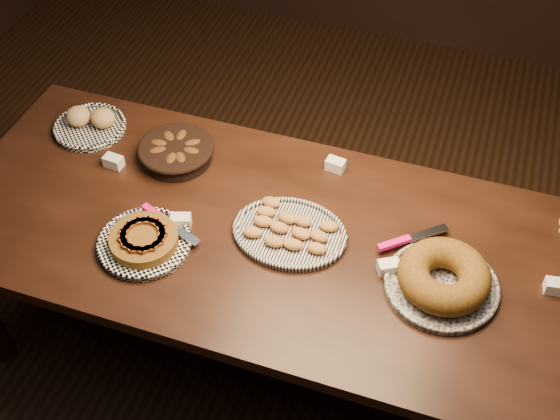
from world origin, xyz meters
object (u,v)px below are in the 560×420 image
(buffet_table, at_px, (280,249))
(apple_tart_plate, at_px, (144,241))
(bundt_cake_plate, at_px, (443,279))
(madeleine_platter, at_px, (289,232))

(buffet_table, xyz_separation_m, apple_tart_plate, (-0.42, -0.19, 0.10))
(buffet_table, height_order, bundt_cake_plate, bundt_cake_plate)
(apple_tart_plate, distance_m, madeleine_platter, 0.49)
(buffet_table, relative_size, bundt_cake_plate, 5.41)
(madeleine_platter, xyz_separation_m, bundt_cake_plate, (0.53, -0.06, 0.03))
(buffet_table, distance_m, apple_tart_plate, 0.47)
(apple_tart_plate, bearing_deg, bundt_cake_plate, 16.91)
(buffet_table, xyz_separation_m, bundt_cake_plate, (0.56, -0.05, 0.12))
(apple_tart_plate, distance_m, bundt_cake_plate, 0.99)
(buffet_table, relative_size, madeleine_platter, 6.10)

